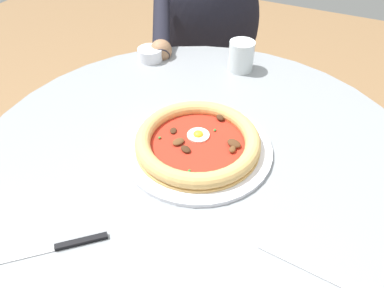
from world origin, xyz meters
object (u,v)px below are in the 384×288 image
(dining_table, at_px, (197,195))
(steak_knife, at_px, (62,246))
(pizza_on_plate, at_px, (198,143))
(cafe_chair_diner, at_px, (207,54))
(water_glass, at_px, (241,58))
(ramekin_capers, at_px, (150,54))
(fork_utensil, at_px, (306,268))
(diner_person, at_px, (206,70))

(dining_table, relative_size, steak_knife, 6.02)
(dining_table, distance_m, pizza_on_plate, 0.18)
(cafe_chair_diner, bearing_deg, pizza_on_plate, 22.73)
(pizza_on_plate, xyz_separation_m, water_glass, (-0.38, -0.04, 0.02))
(pizza_on_plate, bearing_deg, cafe_chair_diner, -157.27)
(pizza_on_plate, bearing_deg, dining_table, -31.15)
(pizza_on_plate, bearing_deg, ramekin_capers, -134.82)
(pizza_on_plate, distance_m, ramekin_capers, 0.44)
(fork_utensil, bearing_deg, diner_person, -146.43)
(fork_utensil, distance_m, cafe_chair_diner, 1.20)
(fork_utensil, height_order, diner_person, diner_person)
(dining_table, xyz_separation_m, cafe_chair_diner, (-0.81, -0.34, -0.06))
(water_glass, height_order, diner_person, diner_person)
(dining_table, relative_size, cafe_chair_diner, 1.19)
(pizza_on_plate, distance_m, steak_knife, 0.35)
(ramekin_capers, relative_size, cafe_chair_diner, 0.09)
(dining_table, xyz_separation_m, diner_person, (-0.68, -0.29, -0.06))
(steak_knife, relative_size, cafe_chair_diner, 0.20)
(ramekin_capers, bearing_deg, steak_knife, 18.22)
(dining_table, bearing_deg, ramekin_capers, -134.89)
(water_glass, xyz_separation_m, cafe_chair_diner, (-0.43, -0.30, -0.26))
(dining_table, distance_m, cafe_chair_diner, 0.88)
(fork_utensil, bearing_deg, pizza_on_plate, -122.71)
(dining_table, bearing_deg, pizza_on_plate, 148.85)
(ramekin_capers, xyz_separation_m, cafe_chair_diner, (-0.50, -0.03, -0.24))
(pizza_on_plate, relative_size, cafe_chair_diner, 0.39)
(pizza_on_plate, relative_size, ramekin_capers, 4.36)
(fork_utensil, bearing_deg, dining_table, -122.63)
(ramekin_capers, bearing_deg, fork_utensil, 50.45)
(steak_knife, height_order, cafe_chair_diner, cafe_chair_diner)
(dining_table, relative_size, fork_utensil, 6.17)
(fork_utensil, bearing_deg, water_glass, -149.86)
(diner_person, height_order, cafe_chair_diner, diner_person)
(water_glass, distance_m, cafe_chair_diner, 0.58)
(water_glass, relative_size, cafe_chair_diner, 0.10)
(dining_table, bearing_deg, diner_person, -157.16)
(steak_knife, height_order, ramekin_capers, ramekin_capers)
(steak_knife, relative_size, ramekin_capers, 2.21)
(dining_table, height_order, water_glass, water_glass)
(ramekin_capers, bearing_deg, cafe_chair_diner, -177.08)
(fork_utensil, xyz_separation_m, cafe_chair_diner, (-0.99, -0.63, -0.22))
(steak_knife, relative_size, fork_utensil, 1.03)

